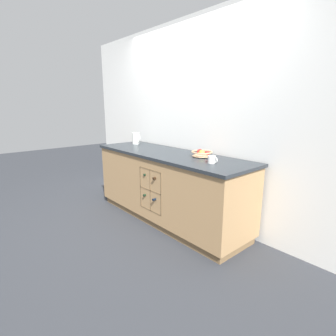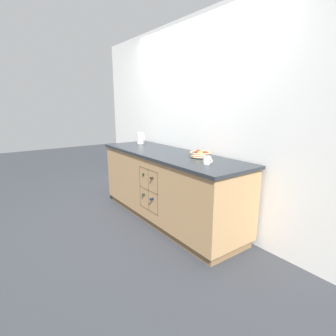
# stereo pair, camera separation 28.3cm
# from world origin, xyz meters

# --- Properties ---
(ground_plane) EXTENTS (14.00, 14.00, 0.00)m
(ground_plane) POSITION_xyz_m (0.00, 0.00, 0.00)
(ground_plane) COLOR #2D3035
(back_wall) EXTENTS (4.67, 0.06, 2.55)m
(back_wall) POSITION_xyz_m (0.00, 0.40, 1.27)
(back_wall) COLOR white
(back_wall) RESTS_ON ground_plane
(kitchen_island) EXTENTS (2.31, 0.73, 0.90)m
(kitchen_island) POSITION_xyz_m (0.00, -0.00, 0.46)
(kitchen_island) COLOR brown
(kitchen_island) RESTS_ON ground_plane
(fruit_bowl) EXTENTS (0.25, 0.25, 0.08)m
(fruit_bowl) POSITION_xyz_m (0.45, 0.13, 0.94)
(fruit_bowl) COLOR tan
(fruit_bowl) RESTS_ON kitchen_island
(white_pitcher) EXTENTS (0.18, 0.12, 0.17)m
(white_pitcher) POSITION_xyz_m (-0.90, 0.13, 0.99)
(white_pitcher) COLOR silver
(white_pitcher) RESTS_ON kitchen_island
(ceramic_mug) EXTENTS (0.12, 0.08, 0.08)m
(ceramic_mug) POSITION_xyz_m (0.75, -0.05, 0.94)
(ceramic_mug) COLOR white
(ceramic_mug) RESTS_ON kitchen_island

